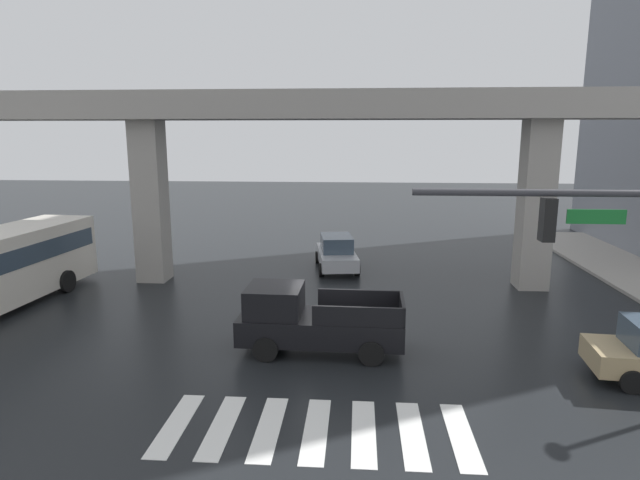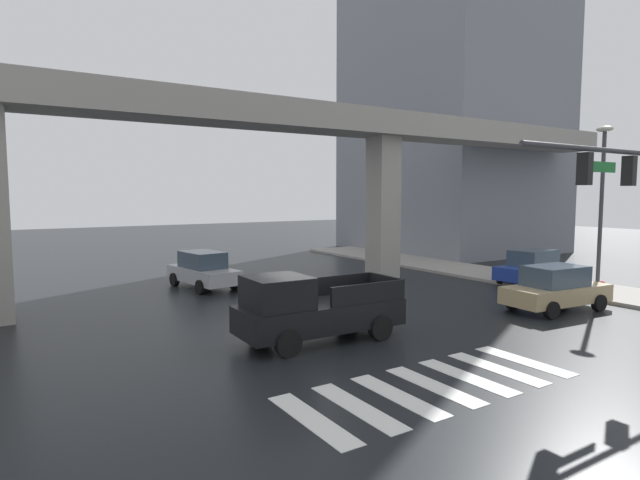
{
  "view_description": "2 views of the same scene",
  "coord_description": "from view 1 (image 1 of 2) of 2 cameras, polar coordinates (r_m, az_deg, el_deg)",
  "views": [
    {
      "loc": [
        0.9,
        -16.77,
        6.68
      ],
      "look_at": [
        -0.3,
        -0.4,
        3.41
      ],
      "focal_mm": 29.58,
      "sensor_mm": 36.0,
      "label": 1
    },
    {
      "loc": [
        -8.4,
        -14.04,
        4.43
      ],
      "look_at": [
        0.97,
        0.7,
        2.86
      ],
      "focal_mm": 28.79,
      "sensor_mm": 36.0,
      "label": 2
    }
  ],
  "objects": [
    {
      "name": "ground_plane",
      "position": [
        18.07,
        1.05,
        -10.44
      ],
      "size": [
        120.0,
        120.0,
        0.0
      ],
      "primitive_type": "plane",
      "color": "black"
    },
    {
      "name": "crosswalk_stripes",
      "position": [
        12.92,
        -0.45,
        -19.84
      ],
      "size": [
        7.15,
        2.8,
        0.01
      ],
      "color": "silver",
      "rests_on": "ground"
    },
    {
      "name": "elevated_overpass",
      "position": [
        23.41,
        2.03,
        12.93
      ],
      "size": [
        52.0,
        2.49,
        8.56
      ],
      "color": "#9E9991",
      "rests_on": "ground"
    },
    {
      "name": "pickup_truck",
      "position": [
        16.65,
        -0.94,
        -8.74
      ],
      "size": [
        5.14,
        2.18,
        2.08
      ],
      "color": "black",
      "rests_on": "ground"
    },
    {
      "name": "sedan_silver",
      "position": [
        26.66,
        1.8,
        -1.38
      ],
      "size": [
        2.41,
        4.51,
        1.72
      ],
      "color": "#A8AAAF",
      "rests_on": "ground"
    }
  ]
}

